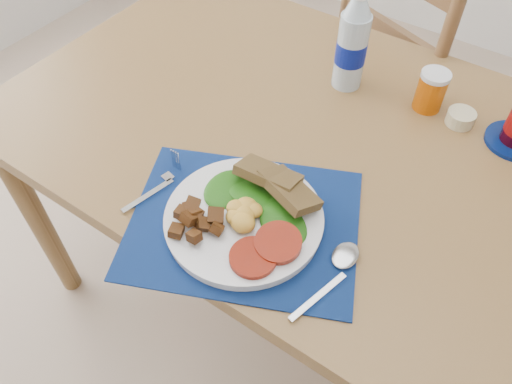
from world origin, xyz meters
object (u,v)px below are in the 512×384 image
chair_far (406,61)px  juice_glass (431,92)px  breakfast_plate (240,216)px  water_bottle (352,45)px

chair_far → juice_glass: size_ratio=12.73×
breakfast_plate → juice_glass: bearing=77.5°
water_bottle → juice_glass: bearing=8.0°
water_bottle → juice_glass: (0.20, 0.03, -0.06)m
chair_far → water_bottle: size_ratio=4.70×
chair_far → juice_glass: 0.48m
water_bottle → juice_glass: 0.21m
breakfast_plate → water_bottle: bearing=98.8°
chair_far → juice_glass: bearing=135.0°
chair_far → breakfast_plate: size_ratio=3.89×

